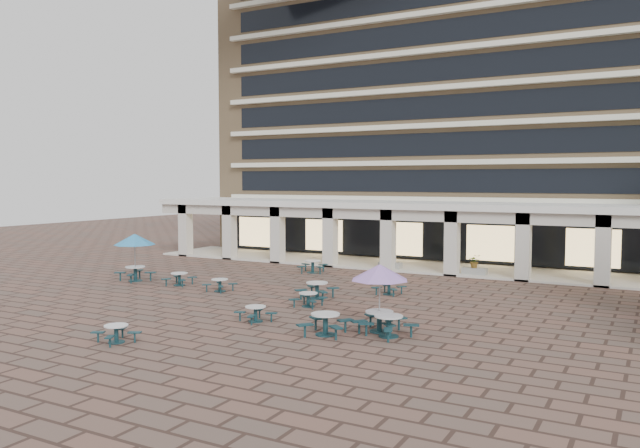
# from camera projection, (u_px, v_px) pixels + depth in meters

# --- Properties ---
(ground) EXTENTS (120.00, 120.00, 0.00)m
(ground) POSITION_uv_depth(u_px,v_px,m) (326.00, 308.00, 28.44)
(ground) COLOR brown
(ground) RESTS_ON ground
(apartment_building) EXTENTS (40.00, 15.50, 25.20)m
(apartment_building) POSITION_uv_depth(u_px,v_px,m) (476.00, 96.00, 49.85)
(apartment_building) COLOR tan
(apartment_building) RESTS_ON ground
(retail_arcade) EXTENTS (42.00, 6.60, 4.40)m
(retail_arcade) POSITION_uv_depth(u_px,v_px,m) (432.00, 223.00, 41.18)
(retail_arcade) COLOR white
(retail_arcade) RESTS_ON ground
(picnic_table_1) EXTENTS (1.70, 1.70, 0.64)m
(picnic_table_1) POSITION_uv_depth(u_px,v_px,m) (116.00, 332.00, 22.42)
(picnic_table_1) COLOR #153940
(picnic_table_1) RESTS_ON ground
(picnic_table_2) EXTENTS (1.78, 1.78, 0.65)m
(picnic_table_2) POSITION_uv_depth(u_px,v_px,m) (256.00, 312.00, 25.76)
(picnic_table_2) COLOR #153940
(picnic_table_2) RESTS_ON ground
(picnic_table_3) EXTENTS (2.21, 2.21, 0.81)m
(picnic_table_3) POSITION_uv_depth(u_px,v_px,m) (389.00, 324.00, 23.25)
(picnic_table_3) COLOR #153940
(picnic_table_3) RESTS_ON ground
(picnic_table_4) EXTENTS (2.37, 2.37, 2.73)m
(picnic_table_4) POSITION_uv_depth(u_px,v_px,m) (135.00, 241.00, 36.05)
(picnic_table_4) COLOR #153940
(picnic_table_4) RESTS_ON ground
(picnic_table_5) EXTENTS (1.55, 1.55, 0.66)m
(picnic_table_5) POSITION_uv_depth(u_px,v_px,m) (220.00, 284.00, 32.77)
(picnic_table_5) COLOR #153940
(picnic_table_5) RESTS_ON ground
(picnic_table_6) EXTENTS (2.26, 2.26, 2.61)m
(picnic_table_6) POSITION_uv_depth(u_px,v_px,m) (380.00, 275.00, 23.88)
(picnic_table_6) COLOR #153940
(picnic_table_6) RESTS_ON ground
(picnic_table_7) EXTENTS (2.06, 2.06, 0.83)m
(picnic_table_7) POSITION_uv_depth(u_px,v_px,m) (325.00, 322.00, 23.51)
(picnic_table_7) COLOR #153940
(picnic_table_7) RESTS_ON ground
(picnic_table_8) EXTENTS (1.74, 1.74, 0.70)m
(picnic_table_8) POSITION_uv_depth(u_px,v_px,m) (179.00, 278.00, 34.66)
(picnic_table_8) COLOR #153940
(picnic_table_8) RESTS_ON ground
(picnic_table_9) EXTENTS (1.88, 1.88, 0.81)m
(picnic_table_9) POSITION_uv_depth(u_px,v_px,m) (317.00, 289.00, 30.80)
(picnic_table_9) COLOR #153940
(picnic_table_9) RESTS_ON ground
(picnic_table_10) EXTENTS (1.49, 1.49, 0.65)m
(picnic_table_10) POSITION_uv_depth(u_px,v_px,m) (308.00, 298.00, 28.81)
(picnic_table_10) COLOR #153940
(picnic_table_10) RESTS_ON ground
(picnic_table_12) EXTENTS (2.11, 2.11, 0.79)m
(picnic_table_12) POSITION_uv_depth(u_px,v_px,m) (313.00, 265.00, 39.38)
(picnic_table_12) COLOR #153940
(picnic_table_12) RESTS_ON ground
(picnic_table_13) EXTENTS (1.54, 1.54, 0.66)m
(picnic_table_13) POSITION_uv_depth(u_px,v_px,m) (389.00, 287.00, 31.89)
(picnic_table_13) COLOR #153940
(picnic_table_13) RESTS_ON ground
(planter_left) EXTENTS (1.50, 0.89, 1.34)m
(planter_left) POSITION_uv_depth(u_px,v_px,m) (390.00, 261.00, 40.72)
(planter_left) COLOR #9A9A95
(planter_left) RESTS_ON ground
(planter_right) EXTENTS (1.50, 0.87, 1.33)m
(planter_right) POSITION_uv_depth(u_px,v_px,m) (475.00, 267.00, 38.07)
(planter_right) COLOR #9A9A95
(planter_right) RESTS_ON ground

